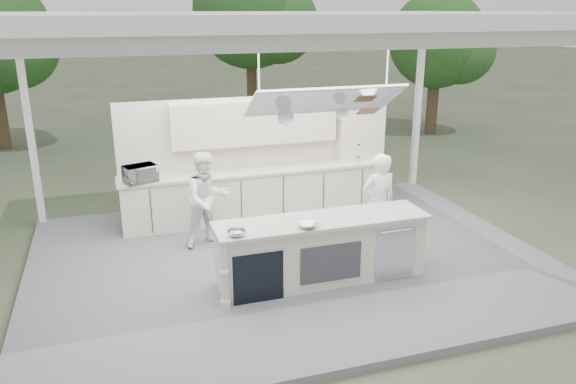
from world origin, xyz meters
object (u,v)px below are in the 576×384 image
object	(u,v)px
back_counter	(258,193)
sous_chef	(207,199)
head_chef	(378,203)
demo_island	(321,250)

from	to	relation	value
back_counter	sous_chef	xyz separation A→B (m)	(-1.13, -1.01, 0.32)
head_chef	sous_chef	xyz separation A→B (m)	(-2.58, 1.07, -0.02)
back_counter	sous_chef	world-z (taller)	sous_chef
back_counter	sous_chef	size ratio (longest dim) A/B	3.17
head_chef	back_counter	bearing A→B (deg)	-57.94
back_counter	sous_chef	bearing A→B (deg)	-138.20
demo_island	sous_chef	world-z (taller)	sous_chef
head_chef	sous_chef	distance (m)	2.80
demo_island	sous_chef	distance (m)	2.25
back_counter	head_chef	xyz separation A→B (m)	(1.45, -2.09, 0.34)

